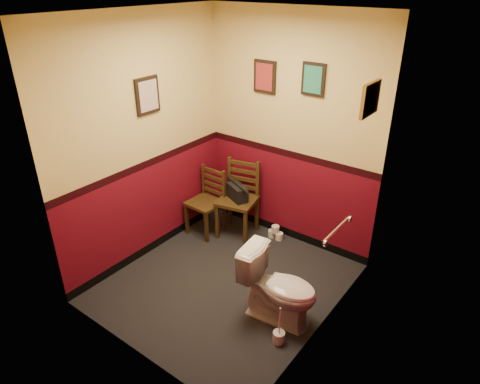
% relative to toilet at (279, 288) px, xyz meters
% --- Properties ---
extents(floor, '(2.20, 2.40, 0.00)m').
position_rel_toilet_xyz_m(floor, '(-0.72, 0.11, -0.36)').
color(floor, black).
rests_on(floor, ground).
extents(ceiling, '(2.20, 2.40, 0.00)m').
position_rel_toilet_xyz_m(ceiling, '(-0.72, 0.11, 2.34)').
color(ceiling, silver).
rests_on(ceiling, ground).
extents(wall_back, '(2.20, 0.00, 2.70)m').
position_rel_toilet_xyz_m(wall_back, '(-0.72, 1.31, 0.99)').
color(wall_back, '#5F0A19').
rests_on(wall_back, ground).
extents(wall_front, '(2.20, 0.00, 2.70)m').
position_rel_toilet_xyz_m(wall_front, '(-0.72, -1.09, 0.99)').
color(wall_front, '#5F0A19').
rests_on(wall_front, ground).
extents(wall_left, '(0.00, 2.40, 2.70)m').
position_rel_toilet_xyz_m(wall_left, '(-1.82, 0.11, 0.99)').
color(wall_left, '#5F0A19').
rests_on(wall_left, ground).
extents(wall_right, '(0.00, 2.40, 2.70)m').
position_rel_toilet_xyz_m(wall_right, '(0.38, 0.11, 0.99)').
color(wall_right, '#5F0A19').
rests_on(wall_right, ground).
extents(grab_bar, '(0.05, 0.56, 0.06)m').
position_rel_toilet_xyz_m(grab_bar, '(0.35, 0.36, 0.59)').
color(grab_bar, silver).
rests_on(grab_bar, wall_right).
extents(framed_print_back_a, '(0.28, 0.04, 0.36)m').
position_rel_toilet_xyz_m(framed_print_back_a, '(-1.07, 1.29, 1.59)').
color(framed_print_back_a, black).
rests_on(framed_print_back_a, wall_back).
extents(framed_print_back_b, '(0.26, 0.04, 0.34)m').
position_rel_toilet_xyz_m(framed_print_back_b, '(-0.47, 1.29, 1.64)').
color(framed_print_back_b, black).
rests_on(framed_print_back_b, wall_back).
extents(framed_print_left, '(0.04, 0.30, 0.38)m').
position_rel_toilet_xyz_m(framed_print_left, '(-1.80, 0.21, 1.49)').
color(framed_print_left, black).
rests_on(framed_print_left, wall_left).
extents(framed_print_right, '(0.04, 0.34, 0.28)m').
position_rel_toilet_xyz_m(framed_print_right, '(0.36, 0.71, 1.69)').
color(framed_print_right, olive).
rests_on(framed_print_right, wall_right).
extents(toilet, '(0.78, 0.49, 0.73)m').
position_rel_toilet_xyz_m(toilet, '(0.00, 0.00, 0.00)').
color(toilet, white).
rests_on(toilet, floor).
extents(toilet_brush, '(0.11, 0.11, 0.40)m').
position_rel_toilet_xyz_m(toilet_brush, '(0.17, -0.26, -0.30)').
color(toilet_brush, silver).
rests_on(toilet_brush, floor).
extents(chair_left, '(0.40, 0.40, 0.84)m').
position_rel_toilet_xyz_m(chair_left, '(-1.57, 0.80, 0.06)').
color(chair_left, '#442F14').
rests_on(chair_left, floor).
extents(chair_right, '(0.53, 0.53, 0.95)m').
position_rel_toilet_xyz_m(chair_right, '(-1.23, 1.01, 0.11)').
color(chair_right, '#442F14').
rests_on(chair_right, floor).
extents(handbag, '(0.33, 0.26, 0.22)m').
position_rel_toilet_xyz_m(handbag, '(-1.22, 0.97, 0.23)').
color(handbag, black).
rests_on(handbag, chair_right).
extents(tp_stack, '(0.20, 0.11, 0.18)m').
position_rel_toilet_xyz_m(tp_stack, '(-0.77, 1.17, -0.29)').
color(tp_stack, silver).
rests_on(tp_stack, floor).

